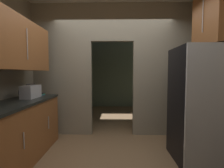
{
  "coord_description": "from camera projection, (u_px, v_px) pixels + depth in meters",
  "views": [
    {
      "loc": [
        0.05,
        -2.31,
        1.36
      ],
      "look_at": [
        -0.02,
        0.78,
        1.16
      ],
      "focal_mm": 26.52,
      "sensor_mm": 36.0,
      "label": 1
    }
  ],
  "objects": [
    {
      "name": "ground",
      "position": [
        112.0,
        167.0,
        2.4
      ],
      "size": [
        20.0,
        20.0,
        0.0
      ],
      "primitive_type": "plane",
      "color": "brown"
    },
    {
      "name": "adjoining_room_shell",
      "position": [
        114.0,
        71.0,
        5.74
      ],
      "size": [
        3.5,
        3.18,
        2.84
      ],
      "color": "slate",
      "rests_on": "ground"
    },
    {
      "name": "lower_cabinet_run",
      "position": [
        18.0,
        131.0,
        2.53
      ],
      "size": [
        0.63,
        1.79,
        0.93
      ],
      "color": "brown",
      "rests_on": "ground"
    },
    {
      "name": "refrigerator",
      "position": [
        198.0,
        105.0,
        2.53
      ],
      "size": [
        0.7,
        0.8,
        1.75
      ],
      "color": "black",
      "rests_on": "ground"
    },
    {
      "name": "boombox",
      "position": [
        31.0,
        92.0,
        2.84
      ],
      "size": [
        0.21,
        0.39,
        0.25
      ],
      "color": "#B2B2B7",
      "rests_on": "lower_cabinet_run"
    },
    {
      "name": "upper_cabinet_counterside",
      "position": [
        15.0,
        44.0,
        2.44
      ],
      "size": [
        0.36,
        1.61,
        0.77
      ],
      "color": "brown"
    },
    {
      "name": "kitchen_partition",
      "position": [
        114.0,
        66.0,
        3.61
      ],
      "size": [
        3.5,
        0.12,
        2.84
      ],
      "color": "gray",
      "rests_on": "ground"
    },
    {
      "name": "upper_cabinet_fridgeside",
      "position": [
        215.0,
        12.0,
        2.53
      ],
      "size": [
        0.36,
        0.77,
        1.04
      ],
      "color": "brown"
    },
    {
      "name": "book_stack",
      "position": [
        41.0,
        94.0,
        3.22
      ],
      "size": [
        0.15,
        0.16,
        0.04
      ],
      "color": "#2D609E",
      "rests_on": "lower_cabinet_run"
    }
  ]
}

